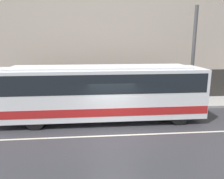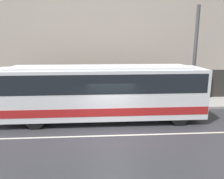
# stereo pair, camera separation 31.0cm
# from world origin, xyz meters

# --- Properties ---
(ground_plane) EXTENTS (60.00, 60.00, 0.00)m
(ground_plane) POSITION_xyz_m (0.00, 0.00, 0.00)
(ground_plane) COLOR #333338
(sidewalk) EXTENTS (60.00, 2.73, 0.15)m
(sidewalk) POSITION_xyz_m (0.00, 5.36, 0.08)
(sidewalk) COLOR #A09E99
(sidewalk) RESTS_ON ground_plane
(building_facade) EXTENTS (60.00, 0.35, 9.68)m
(building_facade) POSITION_xyz_m (0.00, 6.87, 4.66)
(building_facade) COLOR #B7A899
(building_facade) RESTS_ON ground_plane
(lane_stripe) EXTENTS (54.00, 0.14, 0.01)m
(lane_stripe) POSITION_xyz_m (0.00, 0.00, 0.00)
(lane_stripe) COLOR beige
(lane_stripe) RESTS_ON ground_plane
(transit_bus) EXTENTS (12.04, 2.58, 3.28)m
(transit_bus) POSITION_xyz_m (-0.53, 2.29, 1.85)
(transit_bus) COLOR white
(transit_bus) RESTS_ON ground_plane
(utility_pole_near) EXTENTS (0.24, 0.24, 6.92)m
(utility_pole_near) POSITION_xyz_m (6.11, 4.73, 3.61)
(utility_pole_near) COLOR #4C4C4F
(utility_pole_near) RESTS_ON sidewalk
(pedestrian_waiting) EXTENTS (0.36, 0.36, 1.76)m
(pedestrian_waiting) POSITION_xyz_m (-4.89, 6.14, 0.98)
(pedestrian_waiting) COLOR maroon
(pedestrian_waiting) RESTS_ON sidewalk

